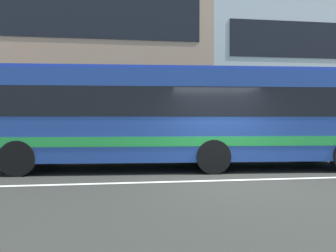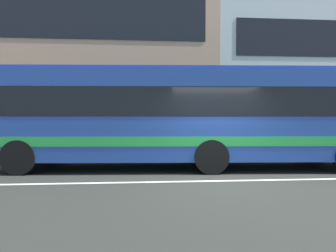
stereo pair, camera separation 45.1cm
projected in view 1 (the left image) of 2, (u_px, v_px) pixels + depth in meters
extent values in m
plane|color=#2A2C27|center=(227.00, 180.00, 8.06)|extent=(160.00, 160.00, 0.00)
cube|color=silver|center=(227.00, 180.00, 8.06)|extent=(60.00, 0.16, 0.01)
cube|color=#225428|center=(224.00, 143.00, 13.82)|extent=(12.13, 1.10, 1.02)
cube|color=tan|center=(44.00, 53.00, 22.21)|extent=(21.87, 11.14, 12.57)
cube|color=black|center=(16.00, 13.00, 16.65)|extent=(20.12, 0.04, 2.51)
cube|color=#224498|center=(184.00, 116.00, 10.06)|extent=(11.69, 3.17, 2.69)
cube|color=black|center=(184.00, 103.00, 10.05)|extent=(11.00, 3.15, 0.86)
cube|color=green|center=(184.00, 139.00, 10.08)|extent=(11.46, 3.18, 0.28)
cube|color=#263F9E|center=(184.00, 73.00, 10.03)|extent=(11.20, 2.75, 0.12)
cylinder|color=black|center=(18.00, 158.00, 8.63)|extent=(1.02, 0.34, 1.00)
cylinder|color=black|center=(45.00, 150.00, 10.91)|extent=(1.02, 0.34, 1.00)
cylinder|color=black|center=(213.00, 157.00, 9.00)|extent=(1.02, 0.34, 1.00)
cylinder|color=black|center=(200.00, 149.00, 11.28)|extent=(1.02, 0.34, 1.00)
cylinder|color=black|center=(308.00, 148.00, 11.55)|extent=(1.02, 0.34, 1.00)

